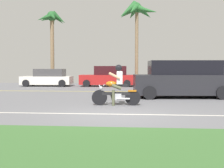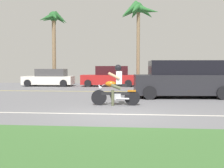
% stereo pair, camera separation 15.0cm
% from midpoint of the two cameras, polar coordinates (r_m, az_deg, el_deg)
% --- Properties ---
extents(ground, '(56.00, 30.00, 0.04)m').
position_cam_midpoint_polar(ground, '(11.93, 2.42, -3.93)').
color(ground, slate).
extents(grass_median, '(56.00, 3.80, 0.06)m').
position_cam_midpoint_polar(grass_median, '(4.98, -2.14, -13.63)').
color(grass_median, '#3D6B33').
rests_on(grass_median, ground).
extents(lane_line_near, '(50.40, 0.12, 0.01)m').
position_cam_midpoint_polar(lane_line_near, '(8.98, 1.38, -6.16)').
color(lane_line_near, silver).
rests_on(lane_line_near, ground).
extents(lane_line_far, '(50.40, 0.12, 0.01)m').
position_cam_midpoint_polar(lane_line_far, '(17.46, 3.41, -1.56)').
color(lane_line_far, yellow).
rests_on(lane_line_far, ground).
extents(motorcyclist, '(1.93, 0.63, 1.61)m').
position_cam_midpoint_polar(motorcyclist, '(11.05, 1.20, -0.85)').
color(motorcyclist, black).
rests_on(motorcyclist, ground).
extents(suv_nearby, '(5.02, 2.47, 1.84)m').
position_cam_midpoint_polar(suv_nearby, '(14.46, 14.52, 0.89)').
color(suv_nearby, '#232328').
rests_on(suv_nearby, ground).
extents(parked_car_0, '(4.06, 2.02, 1.41)m').
position_cam_midpoint_polar(parked_car_0, '(23.37, -12.44, 1.21)').
color(parked_car_0, white).
rests_on(parked_car_0, ground).
extents(parked_car_1, '(4.46, 2.02, 1.63)m').
position_cam_midpoint_polar(parked_car_1, '(22.60, -0.27, 1.46)').
color(parked_car_1, '#AD1E1E').
rests_on(parked_car_1, ground).
extents(parked_car_2, '(3.99, 1.88, 1.55)m').
position_cam_midpoint_polar(parked_car_2, '(23.05, 15.17, 1.29)').
color(parked_car_2, silver).
rests_on(parked_car_2, ground).
extents(palm_tree_0, '(3.43, 3.49, 7.00)m').
position_cam_midpoint_polar(palm_tree_0, '(23.92, 5.57, 14.07)').
color(palm_tree_0, '#846B4C').
rests_on(palm_tree_0, ground).
extents(palm_tree_1, '(2.65, 2.71, 6.50)m').
position_cam_midpoint_polar(palm_tree_1, '(25.72, -11.64, 11.94)').
color(palm_tree_1, '#846B4C').
rests_on(palm_tree_1, ground).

